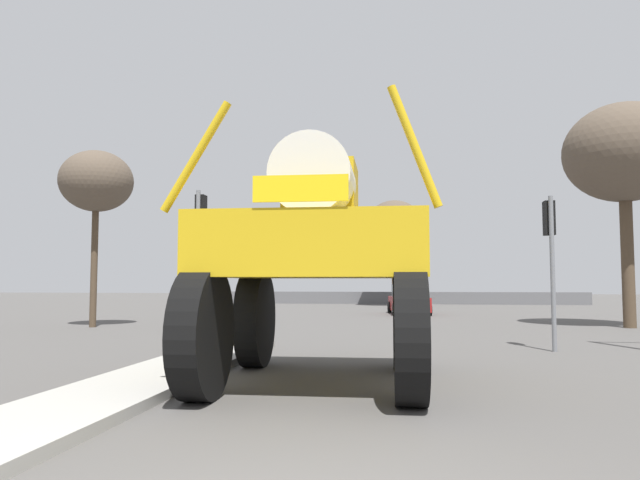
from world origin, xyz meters
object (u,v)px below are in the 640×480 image
Objects in this scene: traffic_signal_near_right at (550,238)px; bare_tree_right at (624,154)px; oversize_sprayer at (318,259)px; traffic_signal_near_left at (200,232)px; bare_tree_far_center at (394,225)px; bare_tree_left at (96,182)px; traffic_signal_far_left at (406,256)px; sedan_ahead at (409,300)px.

bare_tree_right reaches higher than traffic_signal_near_right.
traffic_signal_near_left is at bearing 35.46° from oversize_sprayer.
oversize_sprayer is at bearing -133.07° from traffic_signal_near_right.
bare_tree_far_center reaches higher than traffic_signal_near_right.
bare_tree_left is 0.90× the size of bare_tree_far_center.
traffic_signal_near_right is 0.91× the size of traffic_signal_far_left.
bare_tree_right is at bearing -141.69° from sedan_ahead.
bare_tree_left is (-11.35, -11.27, 2.35)m from traffic_signal_far_left.
oversize_sprayer is at bearing -93.79° from traffic_signal_far_left.
bare_tree_far_center reaches higher than sedan_ahead.
sedan_ahead is at bearing 135.02° from bare_tree_right.
traffic_signal_far_left is (-0.13, 0.98, 2.27)m from sedan_ahead.
oversize_sprayer is 20.99m from sedan_ahead.
bare_tree_right reaches higher than oversize_sprayer.
traffic_signal_near_left reaches higher than traffic_signal_near_right.
bare_tree_left is at bearing -117.60° from bare_tree_far_center.
oversize_sprayer is 1.23× the size of sedan_ahead.
sedan_ahead is 16.73m from traffic_signal_near_left.
bare_tree_left is (-11.47, -10.29, 4.62)m from sedan_ahead.
oversize_sprayer reaches higher than traffic_signal_near_left.
traffic_signal_near_right reaches higher than sedan_ahead.
traffic_signal_near_right is at bearing -19.77° from bare_tree_left.
sedan_ahead is at bearing 41.89° from bare_tree_left.
traffic_signal_near_right is 0.57× the size of bare_tree_left.
bare_tree_right reaches higher than sedan_ahead.
bare_tree_left reaches higher than traffic_signal_near_right.
sedan_ahead is 11.13m from bare_tree_far_center.
oversize_sprayer is 1.41× the size of traffic_signal_near_right.
traffic_signal_near_left is 0.62× the size of bare_tree_left.
bare_tree_left is at bearing 41.60° from oversize_sprayer.
bare_tree_right is at bearing -63.96° from bare_tree_far_center.
bare_tree_far_center is (-0.75, 9.01, 2.55)m from traffic_signal_far_left.
traffic_signal_far_left is (-3.48, 16.60, 0.26)m from traffic_signal_near_right.
traffic_signal_far_left is (1.45, 21.87, 0.94)m from oversize_sprayer.
traffic_signal_near_left is 8.88m from traffic_signal_near_right.
traffic_signal_far_left is at bearing -85.27° from bare_tree_far_center.
traffic_signal_near_right is at bearing -174.60° from sedan_ahead.
bare_tree_left is 22.88m from bare_tree_far_center.
bare_tree_left is (-9.90, 10.60, 3.29)m from oversize_sprayer.
traffic_signal_near_left is 1.09× the size of traffic_signal_near_right.
traffic_signal_near_left is at bearing -100.30° from bare_tree_far_center.
bare_tree_left is (-5.94, 5.33, 2.37)m from traffic_signal_near_left.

